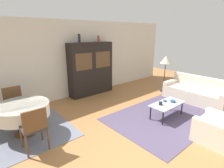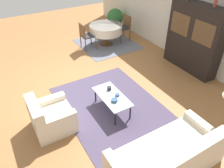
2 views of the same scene
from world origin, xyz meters
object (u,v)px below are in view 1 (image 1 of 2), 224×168
(vase_short, at_px, (98,39))
(dining_chair_near, at_px, (34,126))
(armchair, at_px, (221,130))
(coffee_table, at_px, (167,105))
(bowl_small, at_px, (165,101))
(bowl, at_px, (173,101))
(vase_tall, at_px, (79,38))
(cup, at_px, (161,103))
(floor_lamp, at_px, (166,61))
(dining_table, at_px, (22,111))
(dining_chair_far, at_px, (14,102))
(display_cabinet, at_px, (91,69))
(couch, at_px, (196,93))

(vase_short, bearing_deg, dining_chair_near, -145.69)
(armchair, distance_m, coffee_table, 1.42)
(armchair, xyz_separation_m, bowl_small, (0.21, 1.52, 0.14))
(bowl, distance_m, vase_tall, 3.64)
(cup, relative_size, bowl_small, 1.00)
(armchair, distance_m, floor_lamp, 3.57)
(dining_table, relative_size, vase_short, 5.26)
(dining_table, xyz_separation_m, dining_chair_far, (0.00, 0.80, -0.04))
(display_cabinet, bearing_deg, bowl, -77.66)
(couch, relative_size, armchair, 2.46)
(armchair, relative_size, bowl, 5.78)
(dining_chair_near, xyz_separation_m, dining_chair_far, (0.00, 1.60, 0.00))
(display_cabinet, height_order, cup, display_cabinet)
(cup, distance_m, bowl_small, 0.29)
(display_cabinet, relative_size, vase_tall, 6.62)
(bowl, relative_size, vase_tall, 0.48)
(couch, bearing_deg, dining_chair_far, 64.50)
(vase_short, bearing_deg, floor_lamp, -39.33)
(dining_table, distance_m, bowl, 3.84)
(dining_table, bearing_deg, display_cabinet, 25.93)
(floor_lamp, xyz_separation_m, vase_tall, (-2.80, 1.64, 0.87))
(display_cabinet, distance_m, cup, 3.00)
(couch, bearing_deg, coffee_table, 91.01)
(display_cabinet, distance_m, floor_lamp, 2.89)
(dining_chair_near, xyz_separation_m, bowl, (3.43, -0.91, -0.10))
(coffee_table, bearing_deg, bowl_small, 64.68)
(bowl, bearing_deg, bowl_small, 130.22)
(bowl, xyz_separation_m, bowl_small, (-0.14, 0.16, -0.01))
(coffee_table, xyz_separation_m, dining_chair_near, (-3.24, 0.86, 0.17))
(bowl, bearing_deg, couch, 2.89)
(couch, bearing_deg, vase_short, 33.18)
(armchair, bearing_deg, couch, 35.66)
(armchair, height_order, vase_short, vase_short)
(coffee_table, xyz_separation_m, bowl, (0.19, -0.05, 0.07))
(couch, distance_m, dining_table, 5.35)
(coffee_table, bearing_deg, floor_lamp, 35.79)
(display_cabinet, xyz_separation_m, dining_chair_near, (-2.76, -2.14, -0.42))
(couch, xyz_separation_m, vase_short, (-1.94, 2.97, 1.76))
(dining_chair_far, height_order, floor_lamp, floor_lamp)
(dining_chair_near, bearing_deg, bowl_small, -12.78)
(armchair, relative_size, vase_tall, 2.80)
(armchair, relative_size, coffee_table, 0.78)
(dining_chair_near, relative_size, floor_lamp, 0.65)
(display_cabinet, height_order, bowl_small, display_cabinet)
(display_cabinet, relative_size, bowl_small, 19.56)
(display_cabinet, bearing_deg, couch, -51.99)
(display_cabinet, bearing_deg, cup, -85.23)
(bowl, height_order, vase_tall, vase_tall)
(dining_chair_near, bearing_deg, dining_chair_far, 90.00)
(armchair, xyz_separation_m, floor_lamp, (2.06, 2.77, 0.92))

